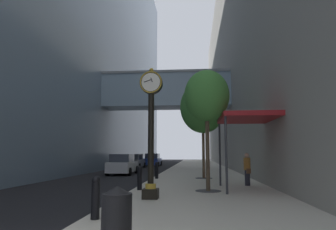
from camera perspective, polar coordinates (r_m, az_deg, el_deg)
name	(u,v)px	position (r m, az deg, el deg)	size (l,w,h in m)	color
ground_plane	(168,170)	(31.41, -0.07, -10.35)	(110.00, 110.00, 0.00)	black
sidewalk_right	(199,168)	(34.27, 5.78, -9.93)	(6.37, 80.00, 0.14)	beige
building_block_left	(80,12)	(40.68, -16.11, 18.04)	(22.24, 80.00, 37.88)	slate
building_block_right	(265,52)	(36.97, 17.75, 11.18)	(9.00, 80.00, 26.34)	gray
street_clock	(151,125)	(11.14, -3.20, -1.90)	(0.84, 0.55, 4.77)	black
bollard_nearest	(96,196)	(7.97, -13.40, -14.59)	(0.22, 0.22, 1.05)	black
bollard_third	(140,177)	(13.79, -5.32, -11.53)	(0.22, 0.22, 1.05)	black
bollard_fourth	(150,173)	(16.75, -3.44, -10.77)	(0.22, 0.22, 1.05)	black
bollard_fifth	(157,170)	(19.73, -2.12, -10.23)	(0.22, 0.22, 1.05)	black
street_tree_near	(207,97)	(13.59, 7.26, 3.44)	(1.99, 1.99, 5.27)	#333335
street_tree_mid_near	(203,107)	(20.28, 6.54, 1.44)	(3.00, 3.00, 6.36)	#333335
trash_bin	(117,216)	(5.52, -9.60, -18.20)	(0.53, 0.53, 1.05)	black
pedestrian_walking	(247,168)	(16.01, 14.60, -9.65)	(0.38, 0.48, 1.62)	#23232D
storefront_awning	(246,119)	(14.30, 14.37, -0.76)	(2.40, 3.60, 3.30)	maroon
car_silver_near	(123,165)	(25.78, -8.50, -9.17)	(2.08, 4.50, 1.67)	#B7BABF
car_blue_mid	(153,160)	(41.83, -2.88, -8.41)	(2.12, 4.56, 1.70)	navy
car_grey_far	(134,161)	(36.12, -6.35, -8.62)	(2.10, 4.59, 1.65)	slate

